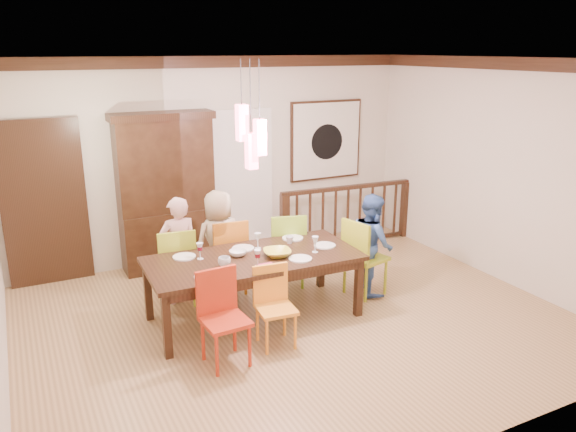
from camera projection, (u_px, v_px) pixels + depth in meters
name	position (u px, v px, depth m)	size (l,w,h in m)	color
floor	(297.00, 319.00, 6.47)	(6.00, 6.00, 0.00)	olive
ceiling	(298.00, 59.00, 5.64)	(6.00, 6.00, 0.00)	white
wall_back	(218.00, 159.00, 8.19)	(6.00, 6.00, 0.00)	beige
wall_right	(500.00, 172.00, 7.34)	(5.00, 5.00, 0.00)	beige
crown_molding	(298.00, 67.00, 5.66)	(6.00, 5.00, 0.16)	black
panel_door	(45.00, 206.00, 7.23)	(1.04, 0.07, 2.24)	black
white_doorway	(242.00, 184.00, 8.43)	(0.97, 0.05, 2.22)	silver
painting	(326.00, 140.00, 8.89)	(1.25, 0.06, 1.25)	black
pendant_cluster	(251.00, 137.00, 5.93)	(0.27, 0.21, 1.14)	#FE4C66
dining_table	(253.00, 263.00, 6.34)	(2.42, 1.16, 0.75)	black
chair_far_left	(175.00, 260.00, 6.74)	(0.49, 0.49, 0.98)	#A2BB27
chair_far_mid	(227.00, 250.00, 7.07)	(0.48, 0.48, 0.98)	#BD6A19
chair_far_right	(286.00, 243.00, 7.28)	(0.56, 0.56, 1.00)	#7BA827
chair_near_left	(225.00, 314.00, 5.42)	(0.45, 0.45, 0.94)	#B12C14
chair_near_mid	(276.00, 303.00, 5.79)	(0.42, 0.42, 0.85)	orange
chair_end_right	(366.00, 251.00, 7.00)	(0.54, 0.54, 0.99)	#A0AF20
china_hutch	(166.00, 192.00, 7.75)	(1.38, 0.46, 2.19)	black
balustrade	(348.00, 214.00, 8.82)	(2.28, 0.23, 0.96)	black
person_far_left	(179.00, 251.00, 6.75)	(0.49, 0.32, 1.33)	beige
person_far_mid	(219.00, 242.00, 7.04)	(0.65, 0.42, 1.33)	#BEAD90
person_end_right	(372.00, 244.00, 7.06)	(0.62, 0.49, 1.28)	#385B9E
serving_bowl	(277.00, 253.00, 6.32)	(0.31, 0.31, 0.08)	gold
small_bowl	(238.00, 253.00, 6.34)	(0.20, 0.20, 0.06)	white
cup_left	(224.00, 262.00, 6.02)	(0.14, 0.14, 0.11)	silver
cup_right	(290.00, 240.00, 6.73)	(0.10, 0.10, 0.09)	silver
plate_far_left	(184.00, 257.00, 6.29)	(0.26, 0.26, 0.01)	white
plate_far_mid	(243.00, 248.00, 6.56)	(0.26, 0.26, 0.01)	white
plate_far_right	(293.00, 238.00, 6.91)	(0.26, 0.26, 0.01)	white
plate_near_left	(207.00, 276.00, 5.75)	(0.26, 0.26, 0.01)	white
plate_near_mid	(300.00, 259.00, 6.23)	(0.26, 0.26, 0.01)	white
plate_end_right	(325.00, 245.00, 6.65)	(0.26, 0.26, 0.01)	white
wine_glass_a	(200.00, 251.00, 6.22)	(0.08, 0.08, 0.19)	#590C19
wine_glass_b	(258.00, 241.00, 6.55)	(0.08, 0.08, 0.19)	silver
wine_glass_c	(258.00, 258.00, 6.01)	(0.08, 0.08, 0.19)	#590C19
wine_glass_d	(315.00, 244.00, 6.43)	(0.08, 0.08, 0.19)	silver
napkin	(266.00, 266.00, 6.02)	(0.18, 0.14, 0.01)	#D83359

